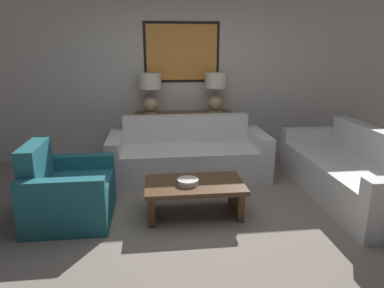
{
  "coord_description": "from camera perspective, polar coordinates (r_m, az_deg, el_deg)",
  "views": [
    {
      "loc": [
        -0.48,
        -3.08,
        1.79
      ],
      "look_at": [
        -0.02,
        0.88,
        0.65
      ],
      "focal_mm": 32.0,
      "sensor_mm": 36.0,
      "label": 1
    }
  ],
  "objects": [
    {
      "name": "ground_plane",
      "position": [
        3.6,
        1.95,
        -13.93
      ],
      "size": [
        20.0,
        20.0,
        0.0
      ],
      "primitive_type": "plane",
      "color": "slate"
    },
    {
      "name": "back_wall",
      "position": [
        5.59,
        -1.73,
        11.24
      ],
      "size": [
        8.4,
        0.12,
        2.65
      ],
      "color": "beige",
      "rests_on": "ground_plane"
    },
    {
      "name": "console_table",
      "position": [
        5.48,
        -1.4,
        1.18
      ],
      "size": [
        1.54,
        0.39,
        0.79
      ],
      "color": "brown",
      "rests_on": "ground_plane"
    },
    {
      "name": "table_lamp_left",
      "position": [
        5.31,
        -6.96,
        9.13
      ],
      "size": [
        0.34,
        0.34,
        0.62
      ],
      "color": "tan",
      "rests_on": "console_table"
    },
    {
      "name": "table_lamp_right",
      "position": [
        5.4,
        3.96,
        9.32
      ],
      "size": [
        0.34,
        0.34,
        0.62
      ],
      "color": "tan",
      "rests_on": "console_table"
    },
    {
      "name": "couch_by_back_wall",
      "position": [
        4.84,
        -0.63,
        -2.11
      ],
      "size": [
        2.18,
        0.88,
        0.83
      ],
      "color": "silver",
      "rests_on": "ground_plane"
    },
    {
      "name": "couch_by_side",
      "position": [
        4.63,
        24.9,
        -4.49
      ],
      "size": [
        0.88,
        2.18,
        0.83
      ],
      "color": "silver",
      "rests_on": "ground_plane"
    },
    {
      "name": "coffee_table",
      "position": [
        3.74,
        0.4,
        -7.93
      ],
      "size": [
        1.06,
        0.61,
        0.38
      ],
      "color": "#4C331E",
      "rests_on": "ground_plane"
    },
    {
      "name": "decorative_bowl",
      "position": [
        3.65,
        -0.68,
        -6.3
      ],
      "size": [
        0.23,
        0.23,
        0.06
      ],
      "color": "beige",
      "rests_on": "coffee_table"
    },
    {
      "name": "armchair_near_back_wall",
      "position": [
        3.89,
        -20.02,
        -7.73
      ],
      "size": [
        0.83,
        0.89,
        0.84
      ],
      "color": "#1E5B66",
      "rests_on": "ground_plane"
    }
  ]
}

